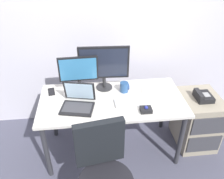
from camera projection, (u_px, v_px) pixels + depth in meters
name	position (u px, v px, depth m)	size (l,w,h in m)	color
ground_plane	(112.00, 147.00, 2.80)	(8.00, 8.00, 0.00)	#464657
back_wall	(105.00, 13.00, 2.63)	(6.00, 0.10, 2.80)	silver
desk	(112.00, 105.00, 2.45)	(1.49, 0.72, 0.71)	beige
file_cabinet	(196.00, 120.00, 2.74)	(0.42, 0.53, 0.64)	gray
desk_phone	(203.00, 96.00, 2.53)	(0.17, 0.20, 0.09)	black
monitor_main	(104.00, 65.00, 2.44)	(0.53, 0.18, 0.49)	#262628
monitor_side	(79.00, 72.00, 2.41)	(0.41, 0.18, 0.41)	#262628
keyboard	(135.00, 102.00, 2.35)	(0.41, 0.15, 0.03)	silver
laptop	(78.00, 102.00, 2.28)	(0.36, 0.33, 0.24)	black
trackball_mouse	(146.00, 109.00, 2.23)	(0.11, 0.09, 0.07)	black
coffee_mug	(124.00, 87.00, 2.50)	(0.10, 0.09, 0.11)	#2A5085
paper_notepad	(149.00, 90.00, 2.54)	(0.15, 0.21, 0.01)	white
cell_phone	(51.00, 92.00, 2.52)	(0.07, 0.14, 0.01)	black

